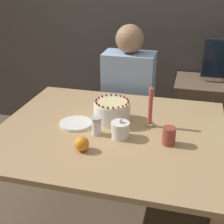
{
  "coord_description": "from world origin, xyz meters",
  "views": [
    {
      "loc": [
        0.41,
        -1.55,
        1.61
      ],
      "look_at": [
        -0.02,
        0.11,
        0.81
      ],
      "focal_mm": 50.0,
      "sensor_mm": 36.0,
      "label": 1
    }
  ],
  "objects_px": {
    "sugar_bowl": "(120,130)",
    "candle": "(150,111)",
    "sugar_shaker": "(96,126)",
    "cake": "(112,111)",
    "person_man_blue_shirt": "(128,109)"
  },
  "relations": [
    {
      "from": "sugar_shaker",
      "to": "person_man_blue_shirt",
      "type": "bearing_deg",
      "value": 89.27
    },
    {
      "from": "sugar_shaker",
      "to": "candle",
      "type": "xyz_separation_m",
      "value": [
        0.27,
        0.18,
        0.04
      ]
    },
    {
      "from": "sugar_shaker",
      "to": "candle",
      "type": "height_order",
      "value": "candle"
    },
    {
      "from": "sugar_shaker",
      "to": "person_man_blue_shirt",
      "type": "relative_size",
      "value": 0.09
    },
    {
      "from": "sugar_bowl",
      "to": "candle",
      "type": "xyz_separation_m",
      "value": [
        0.14,
        0.18,
        0.05
      ]
    },
    {
      "from": "cake",
      "to": "sugar_bowl",
      "type": "height_order",
      "value": "cake"
    },
    {
      "from": "cake",
      "to": "person_man_blue_shirt",
      "type": "bearing_deg",
      "value": 92.7
    },
    {
      "from": "sugar_bowl",
      "to": "candle",
      "type": "distance_m",
      "value": 0.23
    },
    {
      "from": "candle",
      "to": "person_man_blue_shirt",
      "type": "bearing_deg",
      "value": 111.73
    },
    {
      "from": "sugar_bowl",
      "to": "person_man_blue_shirt",
      "type": "xyz_separation_m",
      "value": [
        -0.13,
        0.84,
        -0.26
      ]
    },
    {
      "from": "sugar_bowl",
      "to": "candle",
      "type": "height_order",
      "value": "candle"
    },
    {
      "from": "sugar_bowl",
      "to": "person_man_blue_shirt",
      "type": "height_order",
      "value": "person_man_blue_shirt"
    },
    {
      "from": "sugar_shaker",
      "to": "cake",
      "type": "bearing_deg",
      "value": 77.59
    },
    {
      "from": "sugar_bowl",
      "to": "candle",
      "type": "relative_size",
      "value": 0.48
    },
    {
      "from": "cake",
      "to": "sugar_bowl",
      "type": "xyz_separation_m",
      "value": [
        0.1,
        -0.19,
        -0.02
      ]
    }
  ]
}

